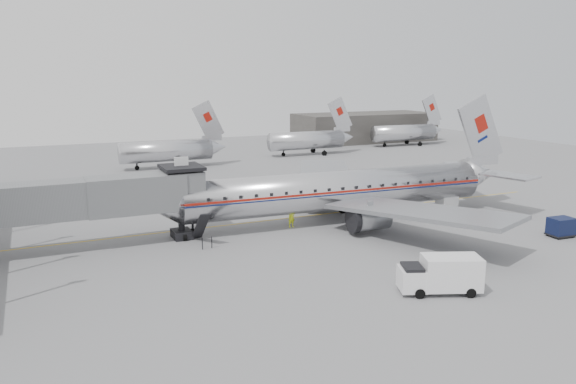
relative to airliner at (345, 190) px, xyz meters
name	(u,v)px	position (x,y,z in m)	size (l,w,h in m)	color
ground	(295,236)	(-6.77, -2.97, -3.06)	(160.00, 160.00, 0.00)	slate
hangar	(365,127)	(38.23, 57.03, -0.06)	(30.00, 12.00, 6.00)	#393734
apron_line	(296,217)	(-3.77, 3.03, -3.05)	(0.15, 60.00, 0.01)	gold
jet_bridge	(90,199)	(-23.43, 0.70, 1.12)	(21.00, 6.20, 7.10)	#5C5E61
distant_aircraft_near	(167,150)	(-8.56, 39.03, -0.32)	(16.39, 3.20, 10.26)	silver
distant_aircraft_mid	(307,140)	(17.44, 43.03, -0.32)	(16.39, 3.20, 10.26)	silver
distant_aircraft_far	(405,132)	(41.44, 47.03, -0.32)	(16.39, 3.20, 10.26)	silver
airliner	(345,190)	(0.00, 0.00, 0.00)	(38.45, 35.59, 12.16)	silver
service_van	(441,274)	(-3.80, -18.94, -1.76)	(5.61, 3.86, 2.47)	white
baggage_cart_navy	(561,227)	(14.50, -12.97, -2.15)	(2.29, 1.80, 1.71)	#0D1434
baggage_cart_white	(447,203)	(11.87, -0.97, -2.21)	(2.03, 1.55, 1.59)	silver
ramp_worker	(292,217)	(-5.82, -0.18, -2.09)	(0.71, 0.47, 1.94)	#DBEE1C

